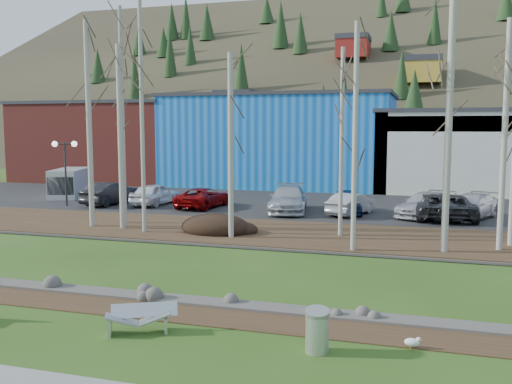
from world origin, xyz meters
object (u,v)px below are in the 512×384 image
(seagull, at_px, (412,342))
(car_8, at_px, (451,207))
(street_lamp, at_px, (65,155))
(car_0, at_px, (155,194))
(bench_damaged, at_px, (140,318))
(car_3, at_px, (288,199))
(car_4, at_px, (347,201))
(van_grey, at_px, (69,183))
(car_2, at_px, (203,198))
(car_6, at_px, (434,206))
(car_5, at_px, (351,204))
(litter_bin, at_px, (317,333))
(car_1, at_px, (110,193))
(car_9, at_px, (425,205))
(car_7, at_px, (470,206))

(seagull, distance_m, car_8, 20.24)
(street_lamp, distance_m, car_0, 6.42)
(bench_damaged, distance_m, car_3, 21.09)
(street_lamp, xyz_separation_m, car_0, (5.48, 2.04, -2.64))
(car_4, relative_size, van_grey, 0.82)
(car_0, bearing_deg, seagull, 134.52)
(car_2, distance_m, car_6, 14.39)
(car_5, bearing_deg, car_2, 16.64)
(seagull, bearing_deg, car_8, 87.40)
(litter_bin, height_order, car_8, car_8)
(litter_bin, distance_m, car_5, 20.94)
(litter_bin, relative_size, car_0, 0.23)
(car_0, bearing_deg, car_5, -178.20)
(car_1, height_order, car_5, car_1)
(car_3, distance_m, car_5, 3.89)
(car_8, xyz_separation_m, car_9, (-1.43, 0.39, -0.00))
(litter_bin, relative_size, car_8, 0.19)
(car_4, height_order, car_9, car_4)
(car_0, height_order, car_4, car_0)
(car_6, bearing_deg, litter_bin, 75.86)
(car_8, bearing_deg, bench_damaged, 61.65)
(car_5, bearing_deg, car_8, -159.04)
(car_7, bearing_deg, bench_damaged, -88.39)
(car_6, distance_m, car_9, 0.63)
(bench_damaged, bearing_deg, car_2, 81.30)
(street_lamp, bearing_deg, car_4, -13.30)
(car_7, height_order, van_grey, van_grey)
(car_0, bearing_deg, litter_bin, 129.63)
(car_2, bearing_deg, car_8, -174.69)
(seagull, distance_m, van_grey, 34.09)
(seagull, bearing_deg, car_1, 137.44)
(car_0, distance_m, car_7, 19.93)
(car_5, xyz_separation_m, car_8, (5.68, 0.18, 0.05))
(bench_damaged, relative_size, car_1, 0.39)
(car_9, bearing_deg, car_1, -152.73)
(car_3, relative_size, car_9, 1.12)
(bench_damaged, height_order, car_5, car_5)
(street_lamp, xyz_separation_m, car_1, (2.49, 1.38, -2.62))
(bench_damaged, height_order, car_3, car_3)
(car_8, xyz_separation_m, van_grey, (-27.01, 2.54, 0.34))
(car_8, bearing_deg, car_1, -5.80)
(litter_bin, bearing_deg, car_8, 79.75)
(car_4, height_order, car_7, car_4)
(litter_bin, height_order, car_4, car_4)
(bench_damaged, relative_size, car_2, 0.38)
(street_lamp, bearing_deg, seagull, -58.89)
(bench_damaged, bearing_deg, car_0, 89.37)
(car_8, bearing_deg, car_5, -4.53)
(car_7, distance_m, car_9, 2.46)
(car_3, height_order, van_grey, van_grey)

